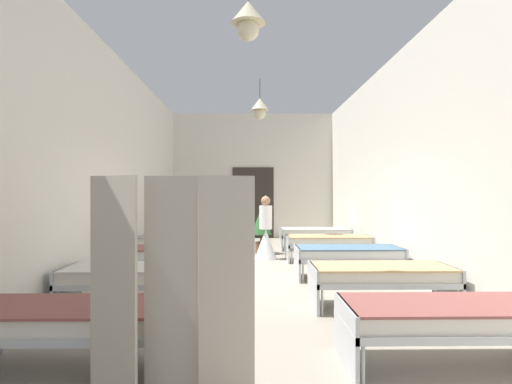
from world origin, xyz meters
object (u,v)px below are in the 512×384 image
bed_left_row_3 (181,242)px  privacy_screen (171,289)px  bed_right_row_2 (348,254)px  bed_left_row_4 (193,233)px  nurse_near_aisle (266,236)px  potted_plant (261,225)px  bed_left_row_0 (77,320)px  bed_right_row_0 (448,318)px  bed_right_row_1 (381,275)px  bed_right_row_4 (315,233)px  bed_right_row_3 (328,242)px  bed_left_row_2 (164,255)px  bed_left_row_1 (135,276)px

bed_left_row_3 → privacy_screen: bearing=-81.4°
bed_right_row_2 → privacy_screen: privacy_screen is taller
bed_left_row_4 → privacy_screen: (0.95, -8.21, 0.41)m
nurse_near_aisle → potted_plant: size_ratio=1.30×
bed_left_row_0 → bed_left_row_4: same height
bed_right_row_0 → bed_left_row_3: (-3.34, 5.70, 0.00)m
bed_right_row_1 → bed_right_row_4: (0.00, 5.70, 0.00)m
bed_left_row_3 → bed_right_row_3: (3.34, 0.00, 0.00)m
bed_left_row_2 → potted_plant: (1.84, 3.05, 0.29)m
bed_left_row_0 → bed_left_row_3: bearing=90.0°
potted_plant → privacy_screen: (-0.89, -7.46, 0.12)m
bed_right_row_4 → potted_plant: potted_plant is taller
bed_left_row_0 → privacy_screen: (0.95, -0.61, 0.41)m
bed_right_row_2 → bed_left_row_3: (-3.34, 1.90, 0.00)m
bed_left_row_0 → bed_left_row_3: 5.70m
potted_plant → bed_left_row_3: bearing=-148.1°
bed_left_row_3 → bed_right_row_0: bearing=-59.7°
bed_right_row_1 → bed_left_row_2: bearing=150.3°
bed_left_row_4 → bed_right_row_3: bearing=-29.7°
bed_left_row_1 → bed_right_row_4: (3.34, 5.70, 0.00)m
bed_left_row_4 → bed_right_row_1: bearing=-59.7°
bed_right_row_0 → bed_left_row_4: size_ratio=1.00×
bed_right_row_0 → bed_right_row_2: size_ratio=1.00×
bed_left_row_0 → bed_right_row_2: (3.34, 3.80, 0.00)m
bed_right_row_0 → bed_right_row_4: (0.00, 7.60, 0.00)m
bed_right_row_0 → potted_plant: 7.02m
bed_right_row_1 → bed_left_row_2: 3.84m
bed_right_row_4 → bed_right_row_0: bearing=-90.0°
bed_left_row_1 → bed_right_row_1: (3.34, 0.00, 0.00)m
bed_right_row_2 → bed_left_row_0: bearing=-131.3°
bed_left_row_2 → bed_left_row_1: bearing=-90.0°
bed_right_row_1 → privacy_screen: privacy_screen is taller
bed_left_row_1 → bed_right_row_1: same height
bed_right_row_0 → bed_right_row_1: size_ratio=1.00×
bed_right_row_4 → potted_plant: 1.70m
bed_left_row_0 → bed_right_row_0: size_ratio=1.00×
bed_right_row_1 → bed_left_row_4: (-3.34, 5.70, 0.00)m
bed_left_row_0 → nurse_near_aisle: 6.28m
bed_left_row_2 → bed_right_row_4: (3.34, 3.80, 0.00)m
bed_right_row_1 → bed_left_row_3: bearing=131.3°
bed_left_row_2 → bed_right_row_4: bearing=48.7°
bed_left_row_1 → bed_left_row_4: same height
bed_right_row_2 → bed_left_row_4: 5.06m
nurse_near_aisle → privacy_screen: size_ratio=0.87×
privacy_screen → bed_left_row_2: bearing=109.3°
bed_left_row_1 → bed_left_row_3: same height
nurse_near_aisle → bed_right_row_0: bearing=56.2°
bed_right_row_0 → bed_right_row_4: bearing=90.0°
bed_left_row_0 → bed_right_row_1: same height
bed_right_row_3 → bed_right_row_4: 1.90m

